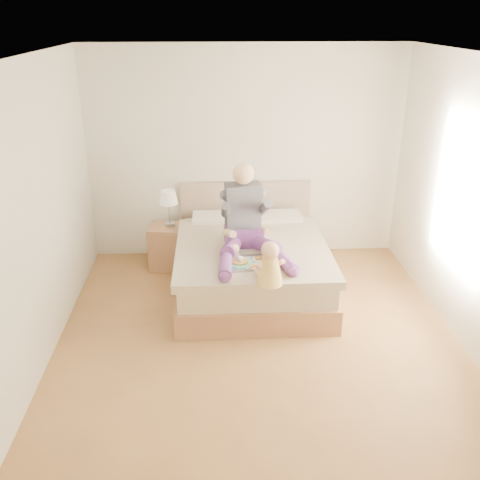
{
  "coord_description": "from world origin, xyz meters",
  "views": [
    {
      "loc": [
        -0.43,
        -4.57,
        3.03
      ],
      "look_at": [
        -0.15,
        0.64,
        0.79
      ],
      "focal_mm": 40.0,
      "sensor_mm": 36.0,
      "label": 1
    }
  ],
  "objects_px": {
    "nightstand": "(169,246)",
    "baby": "(269,266)",
    "bed": "(251,262)",
    "adult": "(246,225)",
    "tray": "(249,261)"
  },
  "relations": [
    {
      "from": "tray",
      "to": "bed",
      "type": "bearing_deg",
      "value": 80.53
    },
    {
      "from": "nightstand",
      "to": "tray",
      "type": "bearing_deg",
      "value": -45.68
    },
    {
      "from": "adult",
      "to": "baby",
      "type": "relative_size",
      "value": 2.72
    },
    {
      "from": "adult",
      "to": "baby",
      "type": "bearing_deg",
      "value": -84.57
    },
    {
      "from": "nightstand",
      "to": "baby",
      "type": "bearing_deg",
      "value": -49.15
    },
    {
      "from": "bed",
      "to": "adult",
      "type": "distance_m",
      "value": 0.63
    },
    {
      "from": "tray",
      "to": "nightstand",
      "type": "bearing_deg",
      "value": 123.03
    },
    {
      "from": "nightstand",
      "to": "baby",
      "type": "relative_size",
      "value": 1.27
    },
    {
      "from": "tray",
      "to": "baby",
      "type": "relative_size",
      "value": 1.1
    },
    {
      "from": "adult",
      "to": "tray",
      "type": "bearing_deg",
      "value": -95.42
    },
    {
      "from": "bed",
      "to": "adult",
      "type": "bearing_deg",
      "value": -105.97
    },
    {
      "from": "bed",
      "to": "tray",
      "type": "distance_m",
      "value": 0.73
    },
    {
      "from": "adult",
      "to": "tray",
      "type": "xyz_separation_m",
      "value": [
        0.01,
        -0.4,
        -0.25
      ]
    },
    {
      "from": "bed",
      "to": "nightstand",
      "type": "distance_m",
      "value": 1.17
    },
    {
      "from": "adult",
      "to": "baby",
      "type": "height_order",
      "value": "adult"
    }
  ]
}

